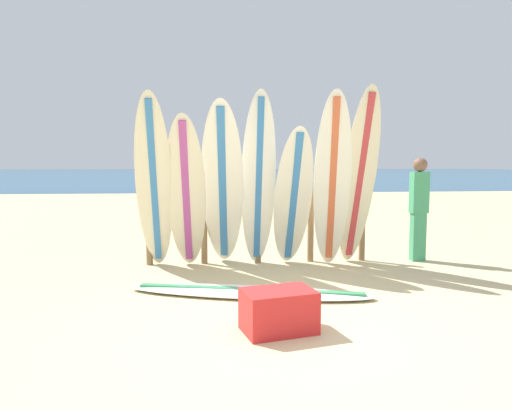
# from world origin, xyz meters

# --- Properties ---
(ground_plane) EXTENTS (120.00, 120.00, 0.00)m
(ground_plane) POSITION_xyz_m (0.00, 0.00, 0.00)
(ground_plane) COLOR #CCB784
(ocean_water) EXTENTS (120.00, 80.00, 0.01)m
(ocean_water) POSITION_xyz_m (0.00, 58.00, 0.00)
(ocean_water) COLOR navy
(ocean_water) RESTS_ON ground
(surfboard_rack) EXTENTS (3.18, 0.09, 1.05)m
(surfboard_rack) POSITION_xyz_m (-0.14, 2.79, 0.64)
(surfboard_rack) COLOR olive
(surfboard_rack) RESTS_ON ground
(surfboard_leaning_far_left) EXTENTS (0.50, 1.03, 2.31)m
(surfboard_leaning_far_left) POSITION_xyz_m (-1.54, 2.35, 1.15)
(surfboard_leaning_far_left) COLOR beige
(surfboard_leaning_far_left) RESTS_ON ground
(surfboard_leaning_left) EXTENTS (0.55, 0.85, 2.06)m
(surfboard_leaning_left) POSITION_xyz_m (-1.13, 2.41, 1.03)
(surfboard_leaning_left) COLOR beige
(surfboard_leaning_left) RESTS_ON ground
(surfboard_leaning_center_left) EXTENTS (0.63, 1.12, 2.24)m
(surfboard_leaning_center_left) POSITION_xyz_m (-0.65, 2.48, 1.12)
(surfboard_leaning_center_left) COLOR white
(surfboard_leaning_center_left) RESTS_ON ground
(surfboard_leaning_center) EXTENTS (0.49, 0.65, 2.39)m
(surfboard_leaning_center) POSITION_xyz_m (-0.16, 2.51, 1.19)
(surfboard_leaning_center) COLOR white
(surfboard_leaning_center) RESTS_ON ground
(surfboard_leaning_center_right) EXTENTS (0.57, 0.82, 1.91)m
(surfboard_leaning_center_right) POSITION_xyz_m (0.31, 2.43, 0.96)
(surfboard_leaning_center_right) COLOR silver
(surfboard_leaning_center_right) RESTS_ON ground
(surfboard_leaning_right) EXTENTS (0.58, 0.72, 2.38)m
(surfboard_leaning_right) POSITION_xyz_m (0.83, 2.35, 1.19)
(surfboard_leaning_right) COLOR white
(surfboard_leaning_right) RESTS_ON ground
(surfboard_leaning_far_right) EXTENTS (0.59, 0.81, 2.45)m
(surfboard_leaning_far_right) POSITION_xyz_m (1.23, 2.45, 1.23)
(surfboard_leaning_far_right) COLOR beige
(surfboard_leaning_far_right) RESTS_ON ground
(surfboard_lying_on_sand) EXTENTS (2.73, 1.13, 0.08)m
(surfboard_lying_on_sand) POSITION_xyz_m (-0.39, 1.18, 0.04)
(surfboard_lying_on_sand) COLOR white
(surfboard_lying_on_sand) RESTS_ON ground
(beachgoer_standing) EXTENTS (0.25, 0.20, 1.51)m
(beachgoer_standing) POSITION_xyz_m (2.21, 2.70, 0.83)
(beachgoer_standing) COLOR #3F9966
(beachgoer_standing) RESTS_ON ground
(small_boat_offshore) EXTENTS (1.00, 2.80, 0.71)m
(small_boat_offshore) POSITION_xyz_m (1.37, 33.13, 0.26)
(small_boat_offshore) COLOR #B22D28
(small_boat_offshore) RESTS_ON ocean_water
(cooler_box) EXTENTS (0.68, 0.53, 0.36)m
(cooler_box) POSITION_xyz_m (-0.22, 0.09, 0.18)
(cooler_box) COLOR red
(cooler_box) RESTS_ON ground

